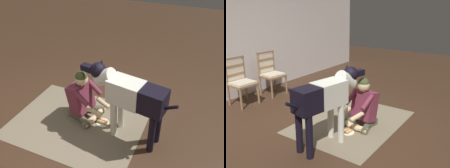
# 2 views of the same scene
# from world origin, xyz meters

# --- Properties ---
(ground_plane) EXTENTS (15.56, 15.56, 0.00)m
(ground_plane) POSITION_xyz_m (0.00, 0.00, 0.00)
(ground_plane) COLOR #3D2819
(back_wall) EXTENTS (8.99, 0.10, 2.60)m
(back_wall) POSITION_xyz_m (0.00, 2.92, 1.30)
(back_wall) COLOR silver
(back_wall) RESTS_ON ground
(area_rug) EXTENTS (2.10, 1.57, 0.01)m
(area_rug) POSITION_xyz_m (0.19, 0.09, 0.00)
(area_rug) COLOR #7A6D55
(area_rug) RESTS_ON ground
(dining_chair_left_of_pair) EXTENTS (0.46, 0.47, 0.98)m
(dining_chair_left_of_pair) POSITION_xyz_m (-0.37, 2.46, 0.54)
(dining_chair_left_of_pair) COLOR #886747
(dining_chair_left_of_pair) RESTS_ON ground
(dining_chair_right_of_pair) EXTENTS (0.48, 0.49, 0.98)m
(dining_chair_right_of_pair) POSITION_xyz_m (0.43, 2.46, 0.54)
(dining_chair_right_of_pair) COLOR #886747
(dining_chair_right_of_pair) RESTS_ON ground
(person_sitting_on_floor) EXTENTS (0.70, 0.57, 0.85)m
(person_sitting_on_floor) POSITION_xyz_m (0.17, -0.13, 0.35)
(person_sitting_on_floor) COLOR #51503B
(person_sitting_on_floor) RESTS_ON ground
(large_dog) EXTENTS (1.48, 0.43, 1.12)m
(large_dog) POSITION_xyz_m (-0.65, 0.01, 0.74)
(large_dog) COLOR silver
(large_dog) RESTS_ON ground
(hot_dog_on_plate) EXTENTS (0.21, 0.21, 0.06)m
(hot_dog_on_plate) POSITION_xyz_m (-0.19, -0.07, 0.03)
(hot_dog_on_plate) COLOR white
(hot_dog_on_plate) RESTS_ON ground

